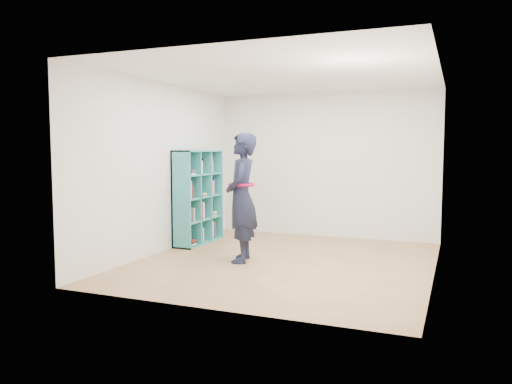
% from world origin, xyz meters
% --- Properties ---
extents(floor, '(4.50, 4.50, 0.00)m').
position_xyz_m(floor, '(0.00, 0.00, 0.00)').
color(floor, olive).
rests_on(floor, ground).
extents(ceiling, '(4.50, 4.50, 0.00)m').
position_xyz_m(ceiling, '(0.00, 0.00, 2.60)').
color(ceiling, white).
rests_on(ceiling, wall_back).
extents(wall_left, '(0.02, 4.50, 2.60)m').
position_xyz_m(wall_left, '(-2.00, 0.00, 1.30)').
color(wall_left, silver).
rests_on(wall_left, floor).
extents(wall_right, '(0.02, 4.50, 2.60)m').
position_xyz_m(wall_right, '(2.00, 0.00, 1.30)').
color(wall_right, silver).
rests_on(wall_right, floor).
extents(wall_back, '(4.00, 0.02, 2.60)m').
position_xyz_m(wall_back, '(0.00, 2.25, 1.30)').
color(wall_back, silver).
rests_on(wall_back, floor).
extents(wall_front, '(4.00, 0.02, 2.60)m').
position_xyz_m(wall_front, '(0.00, -2.25, 1.30)').
color(wall_front, silver).
rests_on(wall_front, floor).
extents(bookshelf, '(0.34, 1.18, 1.57)m').
position_xyz_m(bookshelf, '(-1.84, 0.82, 0.77)').
color(bookshelf, teal).
rests_on(bookshelf, floor).
extents(person, '(0.61, 0.76, 1.82)m').
position_xyz_m(person, '(-0.58, -0.18, 0.91)').
color(person, black).
rests_on(person, floor).
extents(smartphone, '(0.05, 0.10, 0.14)m').
position_xyz_m(smartphone, '(-0.75, -0.14, 1.03)').
color(smartphone, silver).
rests_on(smartphone, person).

